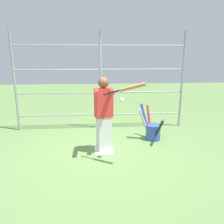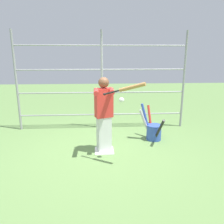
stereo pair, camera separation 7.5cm
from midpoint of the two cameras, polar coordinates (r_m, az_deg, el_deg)
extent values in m
plane|color=#608447|center=(4.77, -1.59, -10.16)|extent=(24.00, 24.00, 0.00)
cube|color=white|center=(4.77, -1.59, -10.05)|extent=(0.40, 0.40, 0.02)
cylinder|color=#939399|center=(6.45, 18.55, 7.78)|extent=(0.06, 0.06, 2.65)
cylinder|color=#939399|center=(5.98, -2.26, 8.04)|extent=(0.06, 0.06, 2.65)
cylinder|color=#939399|center=(6.34, -23.41, 7.25)|extent=(0.06, 0.06, 2.65)
cylinder|color=#939399|center=(6.15, -2.17, -0.63)|extent=(4.54, 0.04, 0.04)
cylinder|color=#939399|center=(6.02, -2.23, 5.10)|extent=(4.54, 0.04, 0.04)
cylinder|color=#939399|center=(5.95, -2.29, 11.02)|extent=(4.54, 0.04, 0.04)
cylinder|color=#939399|center=(5.95, -2.35, 17.01)|extent=(4.54, 0.04, 0.04)
cube|color=silver|center=(4.62, -1.62, -5.85)|extent=(0.32, 0.26, 0.76)
cube|color=red|center=(4.44, -1.68, 2.42)|extent=(0.39, 0.30, 0.60)
sphere|color=brown|center=(4.37, -1.72, 7.70)|extent=(0.22, 0.22, 0.22)
cylinder|color=red|center=(4.24, 0.40, 5.55)|extent=(0.09, 0.42, 0.09)
cylinder|color=red|center=(4.13, -3.65, 5.29)|extent=(0.09, 0.42, 0.09)
sphere|color=black|center=(3.98, -1.48, 4.67)|extent=(0.05, 0.05, 0.05)
cylinder|color=black|center=(3.90, 0.52, 5.17)|extent=(0.29, 0.19, 0.12)
cylinder|color=#B27F42|center=(3.73, 5.87, 6.46)|extent=(0.45, 0.30, 0.20)
sphere|color=white|center=(3.98, 3.03, 3.13)|extent=(0.10, 0.10, 0.10)
cylinder|color=#3351B2|center=(5.43, 11.26, -5.24)|extent=(0.35, 0.35, 0.37)
torus|color=#3351B2|center=(5.37, 11.35, -3.39)|extent=(0.37, 0.37, 0.01)
cylinder|color=#B2B2B7|center=(5.33, 9.14, -3.15)|extent=(0.34, 0.09, 0.72)
cylinder|color=black|center=(5.13, 12.59, -4.67)|extent=(0.13, 0.49, 0.63)
cylinder|color=red|center=(5.52, 10.32, -2.33)|extent=(0.14, 0.31, 0.77)
cylinder|color=#334CB2|center=(5.34, 9.36, -2.34)|extent=(0.30, 0.13, 0.86)
camera|label=1|loc=(0.04, -89.50, 0.13)|focal=35.00mm
camera|label=2|loc=(0.04, 90.50, -0.13)|focal=35.00mm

